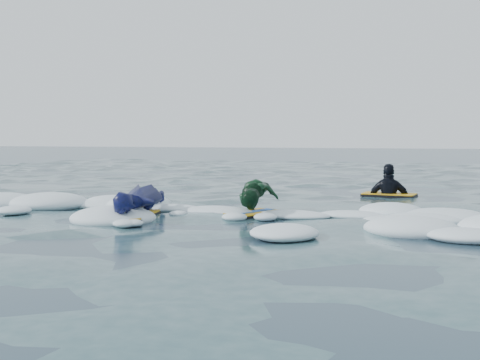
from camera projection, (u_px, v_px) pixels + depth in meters
name	position (u px, v px, depth m)	size (l,w,h in m)	color
ground	(183.00, 227.00, 7.67)	(120.00, 120.00, 0.00)	#18273A
foam_band	(214.00, 217.00, 8.64)	(12.00, 3.10, 0.30)	white
prone_woman_unit	(138.00, 202.00, 8.57)	(1.01, 1.79, 0.44)	black
prone_child_unit	(257.00, 197.00, 8.91)	(0.89, 1.43, 0.52)	black
waiting_rider_unit	(389.00, 202.00, 11.56)	(1.05, 0.65, 1.50)	black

